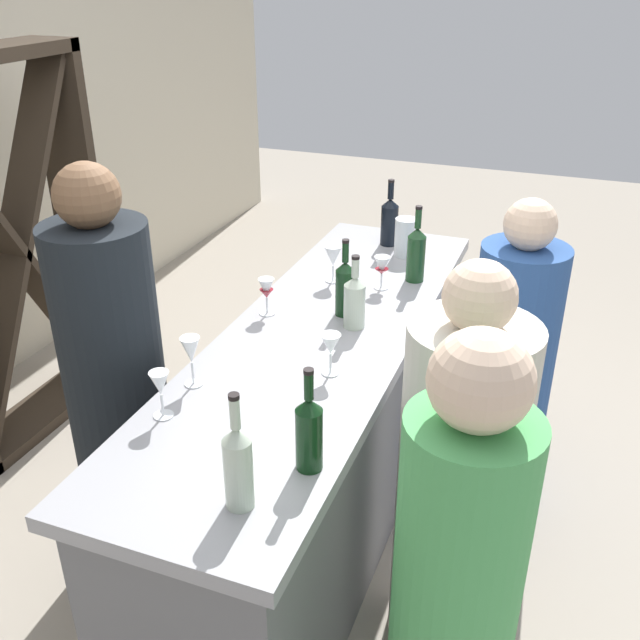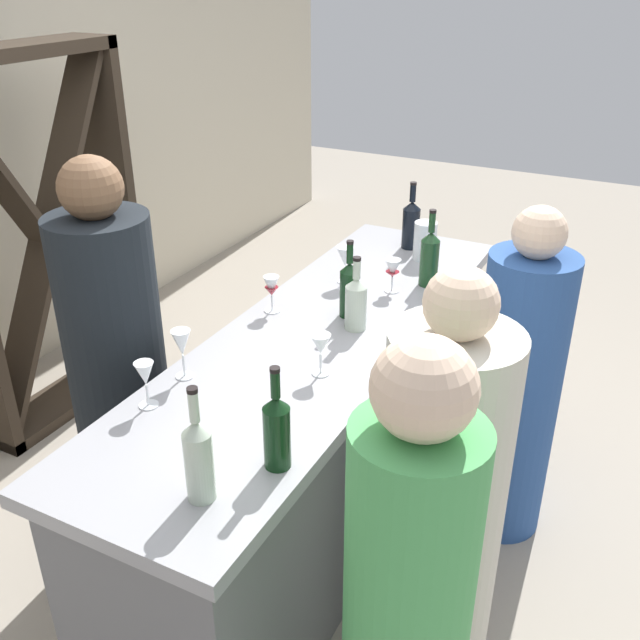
# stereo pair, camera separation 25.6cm
# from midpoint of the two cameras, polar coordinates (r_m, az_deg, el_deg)

# --- Properties ---
(ground_plane) EXTENTS (12.00, 12.00, 0.00)m
(ground_plane) POSITION_cam_midpoint_polar(r_m,az_deg,el_deg) (3.16, 2.41, -16.09)
(ground_plane) COLOR #9E9384
(bar_counter) EXTENTS (2.33, 0.67, 0.93)m
(bar_counter) POSITION_cam_midpoint_polar(r_m,az_deg,el_deg) (2.86, 2.59, -9.22)
(bar_counter) COLOR slate
(bar_counter) RESTS_ON ground
(wine_rack) EXTENTS (1.04, 0.28, 1.82)m
(wine_rack) POSITION_cam_midpoint_polar(r_m,az_deg,el_deg) (3.72, -19.24, 5.91)
(wine_rack) COLOR #33281E
(wine_rack) RESTS_ON ground
(wine_bottle_leftmost_clear_pale) EXTENTS (0.07, 0.07, 0.33)m
(wine_bottle_leftmost_clear_pale) POSITION_cam_midpoint_polar(r_m,az_deg,el_deg) (1.80, -5.61, -11.01)
(wine_bottle_leftmost_clear_pale) COLOR #B7C6B2
(wine_bottle_leftmost_clear_pale) RESTS_ON bar_counter
(wine_bottle_second_left_dark_green) EXTENTS (0.07, 0.07, 0.31)m
(wine_bottle_second_left_dark_green) POSITION_cam_midpoint_polar(r_m,az_deg,el_deg) (1.90, 0.42, -8.87)
(wine_bottle_second_left_dark_green) COLOR black
(wine_bottle_second_left_dark_green) RESTS_ON bar_counter
(wine_bottle_center_clear_pale) EXTENTS (0.08, 0.08, 0.28)m
(wine_bottle_center_clear_pale) POSITION_cam_midpoint_polar(r_m,az_deg,el_deg) (2.60, 5.70, 1.37)
(wine_bottle_center_clear_pale) COLOR #B7C6B2
(wine_bottle_center_clear_pale) RESTS_ON bar_counter
(wine_bottle_second_right_dark_green) EXTENTS (0.07, 0.07, 0.31)m
(wine_bottle_second_right_dark_green) POSITION_cam_midpoint_polar(r_m,az_deg,el_deg) (2.69, 5.07, 2.51)
(wine_bottle_second_right_dark_green) COLOR black
(wine_bottle_second_right_dark_green) RESTS_ON bar_counter
(wine_bottle_rightmost_olive_green) EXTENTS (0.08, 0.08, 0.33)m
(wine_bottle_rightmost_olive_green) POSITION_cam_midpoint_polar(r_m,az_deg,el_deg) (3.00, 11.17, 4.90)
(wine_bottle_rightmost_olive_green) COLOR #193D1E
(wine_bottle_rightmost_olive_green) RESTS_ON bar_counter
(wine_bottle_far_right_near_black) EXTENTS (0.08, 0.08, 0.32)m
(wine_bottle_far_right_near_black) POSITION_cam_midpoint_polar(r_m,az_deg,el_deg) (3.39, 9.45, 7.58)
(wine_bottle_far_right_near_black) COLOR black
(wine_bottle_far_right_near_black) RESTS_ON bar_counter
(wine_glass_near_left) EXTENTS (0.07, 0.07, 0.15)m
(wine_glass_near_left) POSITION_cam_midpoint_polar(r_m,az_deg,el_deg) (2.31, 3.22, -2.17)
(wine_glass_near_left) COLOR white
(wine_glass_near_left) RESTS_ON bar_counter
(wine_glass_near_center) EXTENTS (0.07, 0.07, 0.14)m
(wine_glass_near_center) POSITION_cam_midpoint_polar(r_m,az_deg,el_deg) (2.93, 8.33, 3.91)
(wine_glass_near_center) COLOR white
(wine_glass_near_center) RESTS_ON bar_counter
(wine_glass_near_right) EXTENTS (0.08, 0.08, 0.16)m
(wine_glass_near_right) POSITION_cam_midpoint_polar(r_m,az_deg,el_deg) (2.98, 4.50, 4.94)
(wine_glass_near_right) COLOR white
(wine_glass_near_right) RESTS_ON bar_counter
(wine_glass_far_left) EXTENTS (0.06, 0.06, 0.15)m
(wine_glass_far_left) POSITION_cam_midpoint_polar(r_m,az_deg,el_deg) (2.73, -1.22, 2.49)
(wine_glass_far_left) COLOR white
(wine_glass_far_left) RESTS_ON bar_counter
(wine_glass_far_center) EXTENTS (0.06, 0.06, 0.15)m
(wine_glass_far_center) POSITION_cam_midpoint_polar(r_m,az_deg,el_deg) (2.18, -10.57, -4.50)
(wine_glass_far_center) COLOR white
(wine_glass_far_center) RESTS_ON bar_counter
(wine_glass_far_right) EXTENTS (0.06, 0.06, 0.17)m
(wine_glass_far_right) POSITION_cam_midpoint_polar(r_m,az_deg,el_deg) (2.30, -7.89, -2.04)
(wine_glass_far_right) COLOR white
(wine_glass_far_right) RESTS_ON bar_counter
(water_pitcher) EXTENTS (0.10, 0.10, 0.17)m
(water_pitcher) POSITION_cam_midpoint_polar(r_m,az_deg,el_deg) (3.28, 10.62, 6.18)
(water_pitcher) COLOR silver
(water_pitcher) RESTS_ON bar_counter
(person_left_guest) EXTENTS (0.43, 0.43, 1.39)m
(person_left_guest) POSITION_cam_midpoint_polar(r_m,az_deg,el_deg) (2.94, 17.83, -5.51)
(person_left_guest) COLOR #284C8C
(person_left_guest) RESTS_ON ground
(person_center_guest) EXTENTS (0.43, 0.43, 1.42)m
(person_center_guest) POSITION_cam_midpoint_polar(r_m,az_deg,el_deg) (2.36, 12.87, -13.66)
(person_center_guest) COLOR beige
(person_center_guest) RESTS_ON ground
(person_right_guest) EXTENTS (0.36, 0.36, 1.50)m
(person_right_guest) POSITION_cam_midpoint_polar(r_m,az_deg,el_deg) (1.92, 10.99, -22.87)
(person_right_guest) COLOR #4CA559
(person_right_guest) RESTS_ON ground
(person_server_behind) EXTENTS (0.45, 0.45, 1.60)m
(person_server_behind) POSITION_cam_midpoint_polar(r_m,az_deg,el_deg) (2.72, -13.10, -5.21)
(person_server_behind) COLOR black
(person_server_behind) RESTS_ON ground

